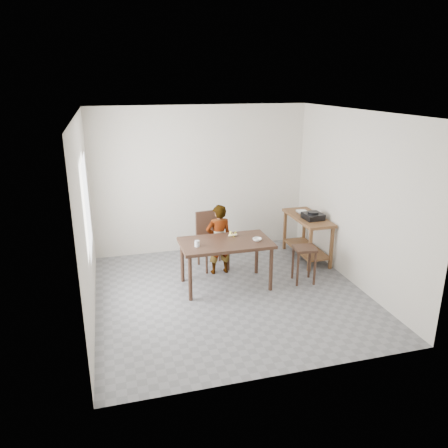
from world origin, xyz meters
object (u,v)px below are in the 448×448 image
object	(u,v)px
dining_table	(226,264)
dining_chair	(213,241)
prep_counter	(307,238)
child	(219,239)
stool	(304,265)

from	to	relation	value
dining_table	dining_chair	bearing A→B (deg)	90.98
prep_counter	child	size ratio (longest dim) A/B	1.00
prep_counter	child	distance (m)	1.72
dining_table	dining_chair	size ratio (longest dim) A/B	1.44
stool	child	bearing A→B (deg)	150.33
dining_table	child	distance (m)	0.56
dining_table	dining_chair	world-z (taller)	dining_chair
child	stool	distance (m)	1.44
dining_table	stool	world-z (taller)	dining_table
child	dining_chair	bearing A→B (deg)	-84.78
child	dining_chair	xyz separation A→B (m)	(-0.04, 0.24, -0.11)
prep_counter	dining_chair	distance (m)	1.74
child	prep_counter	bearing A→B (deg)	-176.70
dining_chair	stool	size ratio (longest dim) A/B	1.63
dining_table	stool	distance (m)	1.26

